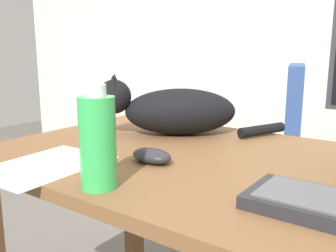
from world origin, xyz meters
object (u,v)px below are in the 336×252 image
object	(u,v)px
computer_mouse	(152,156)
water_bottle	(98,141)
cat	(173,110)
office_chair	(322,189)

from	to	relation	value
computer_mouse	water_bottle	xyz separation A→B (m)	(0.02, -0.19, 0.08)
cat	water_bottle	size ratio (longest dim) A/B	2.38
office_chair	computer_mouse	size ratio (longest dim) A/B	8.29
cat	water_bottle	xyz separation A→B (m)	(0.15, -0.48, 0.02)
cat	computer_mouse	bearing A→B (deg)	-64.65
computer_mouse	water_bottle	bearing A→B (deg)	-85.44
office_chair	water_bottle	world-z (taller)	same
office_chair	cat	distance (m)	0.81
office_chair	water_bottle	distance (m)	1.19
water_bottle	office_chair	bearing A→B (deg)	80.07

